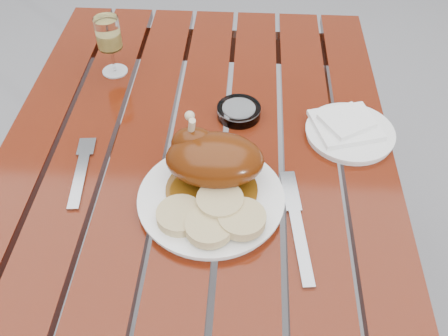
# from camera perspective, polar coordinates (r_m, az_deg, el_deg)

# --- Properties ---
(ground) EXTENTS (60.00, 60.00, 0.00)m
(ground) POSITION_cam_1_polar(r_m,az_deg,el_deg) (1.61, -2.26, -18.47)
(ground) COLOR slate
(ground) RESTS_ON ground
(table) EXTENTS (0.80, 1.20, 0.75)m
(table) POSITION_cam_1_polar(r_m,az_deg,el_deg) (1.28, -2.74, -11.22)
(table) COLOR maroon
(table) RESTS_ON ground
(dinner_plate) EXTENTS (0.33, 0.33, 0.02)m
(dinner_plate) POSITION_cam_1_polar(r_m,az_deg,el_deg) (0.91, -1.48, -3.59)
(dinner_plate) COLOR white
(dinner_plate) RESTS_ON table
(roast_duck) EXTENTS (0.18, 0.17, 0.13)m
(roast_duck) POSITION_cam_1_polar(r_m,az_deg,el_deg) (0.90, -1.44, 1.06)
(roast_duck) COLOR #63390B
(roast_duck) RESTS_ON dinner_plate
(bread_dumplings) EXTENTS (0.19, 0.13, 0.03)m
(bread_dumplings) POSITION_cam_1_polar(r_m,az_deg,el_deg) (0.86, -1.30, -5.43)
(bread_dumplings) COLOR #CFB67E
(bread_dumplings) RESTS_ON dinner_plate
(wine_glass) EXTENTS (0.07, 0.07, 0.14)m
(wine_glass) POSITION_cam_1_polar(r_m,az_deg,el_deg) (1.21, -12.85, 13.41)
(wine_glass) COLOR #CCBB5D
(wine_glass) RESTS_ON table
(side_plate) EXTENTS (0.19, 0.19, 0.01)m
(side_plate) POSITION_cam_1_polar(r_m,az_deg,el_deg) (1.07, 14.17, 3.90)
(side_plate) COLOR white
(side_plate) RESTS_ON table
(napkin) EXTENTS (0.16, 0.15, 0.01)m
(napkin) POSITION_cam_1_polar(r_m,az_deg,el_deg) (1.07, 13.71, 4.80)
(napkin) COLOR white
(napkin) RESTS_ON side_plate
(ashtray) EXTENTS (0.12, 0.12, 0.02)m
(ashtray) POSITION_cam_1_polar(r_m,az_deg,el_deg) (1.09, 1.70, 6.48)
(ashtray) COLOR #B2B7BC
(ashtray) RESTS_ON table
(fork) EXTENTS (0.04, 0.17, 0.01)m
(fork) POSITION_cam_1_polar(r_m,az_deg,el_deg) (1.00, -16.09, -0.75)
(fork) COLOR gray
(fork) RESTS_ON table
(knife) EXTENTS (0.04, 0.22, 0.01)m
(knife) POSITION_cam_1_polar(r_m,az_deg,el_deg) (0.88, 8.52, -7.36)
(knife) COLOR gray
(knife) RESTS_ON table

